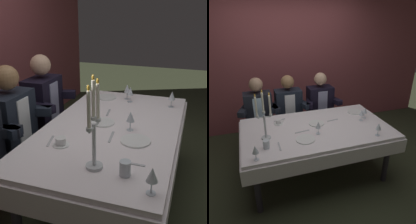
{
  "view_description": "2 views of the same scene",
  "coord_description": "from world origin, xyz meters",
  "views": [
    {
      "loc": [
        -2.08,
        -0.63,
        1.71
      ],
      "look_at": [
        -0.14,
        0.03,
        0.92
      ],
      "focal_mm": 44.72,
      "sensor_mm": 36.0,
      "label": 1
    },
    {
      "loc": [
        -0.81,
        -2.3,
        2.03
      ],
      "look_at": [
        -0.03,
        0.08,
        0.93
      ],
      "focal_mm": 33.75,
      "sensor_mm": 36.0,
      "label": 2
    }
  ],
  "objects": [
    {
      "name": "ground_plane",
      "position": [
        0.0,
        0.0,
        0.0
      ],
      "size": [
        12.0,
        12.0,
        0.0
      ],
      "primitive_type": "plane",
      "color": "#323723"
    },
    {
      "name": "dining_table",
      "position": [
        0.0,
        0.0,
        0.62
      ],
      "size": [
        1.94,
        1.14,
        0.74
      ],
      "color": "white",
      "rests_on": "ground_plane"
    },
    {
      "name": "candelabra",
      "position": [
        -0.66,
        -0.08,
        0.99
      ],
      "size": [
        0.19,
        0.11,
        0.6
      ],
      "color": "silver",
      "rests_on": "dining_table"
    },
    {
      "name": "dinner_plate_0",
      "position": [
        0.03,
        0.1,
        0.75
      ],
      "size": [
        0.21,
        0.21,
        0.01
      ],
      "primitive_type": "cylinder",
      "color": "white",
      "rests_on": "dining_table"
    },
    {
      "name": "dinner_plate_1",
      "position": [
        0.71,
        0.28,
        0.75
      ],
      "size": [
        0.22,
        0.22,
        0.01
      ],
      "primitive_type": "cylinder",
      "color": "white",
      "rests_on": "dining_table"
    },
    {
      "name": "dinner_plate_2",
      "position": [
        -0.22,
        -0.25,
        0.75
      ],
      "size": [
        0.23,
        0.23,
        0.01
      ],
      "primitive_type": "cylinder",
      "color": "white",
      "rests_on": "dining_table"
    },
    {
      "name": "wine_glass_0",
      "position": [
        -0.03,
        -0.16,
        0.85
      ],
      "size": [
        0.07,
        0.07,
        0.16
      ],
      "color": "silver",
      "rests_on": "dining_table"
    },
    {
      "name": "wine_glass_1",
      "position": [
        0.66,
        0.01,
        0.85
      ],
      "size": [
        0.07,
        0.07,
        0.16
      ],
      "color": "silver",
      "rests_on": "dining_table"
    },
    {
      "name": "wine_glass_2",
      "position": [
        -0.8,
        -0.47,
        0.85
      ],
      "size": [
        0.07,
        0.07,
        0.16
      ],
      "color": "silver",
      "rests_on": "dining_table"
    },
    {
      "name": "wine_glass_3",
      "position": [
        0.64,
        -0.42,
        0.85
      ],
      "size": [
        0.07,
        0.07,
        0.16
      ],
      "color": "silver",
      "rests_on": "dining_table"
    },
    {
      "name": "wine_glass_4",
      "position": [
        0.74,
        0.06,
        0.86
      ],
      "size": [
        0.07,
        0.07,
        0.16
      ],
      "color": "silver",
      "rests_on": "dining_table"
    },
    {
      "name": "water_tumbler_0",
      "position": [
        -0.68,
        -0.29,
        0.79
      ],
      "size": [
        0.07,
        0.07,
        0.1
      ],
      "primitive_type": "cylinder",
      "color": "silver",
      "rests_on": "dining_table"
    },
    {
      "name": "coffee_cup_0",
      "position": [
        -0.45,
        0.26,
        0.77
      ],
      "size": [
        0.13,
        0.12,
        0.06
      ],
      "color": "white",
      "rests_on": "dining_table"
    },
    {
      "name": "fork_0",
      "position": [
        0.28,
        0.13,
        0.74
      ],
      "size": [
        0.17,
        0.04,
        0.01
      ],
      "primitive_type": "cube",
      "rotation": [
        0.0,
        0.0,
        0.14
      ],
      "color": "#B7B7BC",
      "rests_on": "dining_table"
    },
    {
      "name": "fork_1",
      "position": [
        -0.54,
        -0.3,
        0.74
      ],
      "size": [
        0.02,
        0.17,
        0.01
      ],
      "primitive_type": "cube",
      "rotation": [
        0.0,
        0.0,
        1.56
      ],
      "color": "#B7B7BC",
      "rests_on": "dining_table"
    },
    {
      "name": "fork_2",
      "position": [
        -0.42,
        0.36,
        0.74
      ],
      "size": [
        0.17,
        0.06,
        0.01
      ],
      "primitive_type": "cube",
      "rotation": [
        0.0,
        0.0,
        0.24
      ],
      "color": "#B7B7BC",
      "rests_on": "dining_table"
    },
    {
      "name": "knife_3",
      "position": [
        -0.21,
        -0.06,
        0.74
      ],
      "size": [
        0.19,
        0.04,
        0.01
      ],
      "primitive_type": "cube",
      "rotation": [
        0.0,
        0.0,
        0.12
      ],
      "color": "#B7B7BC",
      "rests_on": "dining_table"
    },
    {
      "name": "seated_diner_1",
      "position": [
        -0.18,
        0.89,
        0.74
      ],
      "size": [
        0.63,
        0.48,
        1.24
      ],
      "color": "#29252C",
      "rests_on": "ground_plane"
    },
    {
      "name": "seated_diner_2",
      "position": [
        0.37,
        0.89,
        0.74
      ],
      "size": [
        0.63,
        0.48,
        1.24
      ],
      "color": "#29252C",
      "rests_on": "ground_plane"
    }
  ]
}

